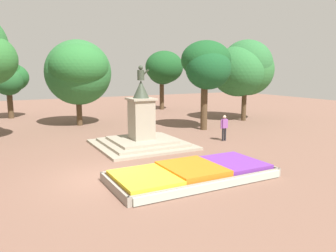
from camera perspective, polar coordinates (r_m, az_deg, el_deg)
name	(u,v)px	position (r m, az deg, el deg)	size (l,w,h in m)	color
ground_plane	(106,179)	(14.36, -10.69, -9.02)	(84.25, 84.25, 0.00)	brown
flower_planter	(193,173)	(14.08, 4.40, -8.21)	(7.10, 3.29, 0.56)	#38281C
statue_monument	(142,131)	(19.96, -4.62, -0.95)	(5.41, 5.41, 4.85)	gray
pedestrian_with_handbag	(224,126)	(21.62, 9.77, -0.01)	(0.57, 0.22, 1.68)	black
park_tree_far_left	(8,77)	(34.59, -26.11, 7.63)	(3.54, 4.02, 5.68)	#4C3823
park_tree_far_right	(164,68)	(37.95, -0.72, 10.12)	(4.36, 4.09, 6.77)	#4C3823
park_tree_street_side	(244,69)	(31.37, 13.10, 9.69)	(5.84, 5.18, 7.34)	#4C3823
park_tree_mid_canopy	(79,71)	(28.05, -15.32, 9.27)	(5.38, 5.72, 7.04)	#4C3823
park_tree_distant	(207,64)	(25.50, 6.81, 10.64)	(3.88, 4.00, 6.82)	#4C3823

